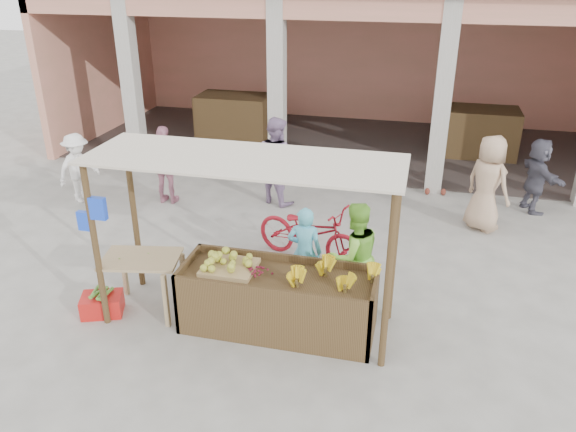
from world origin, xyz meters
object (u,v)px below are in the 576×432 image
(side_table, at_px, (142,266))
(red_crate, at_px, (102,304))
(vendor_blue, at_px, (305,249))
(fruit_stall, at_px, (278,303))
(vendor_green, at_px, (354,254))
(motorcycle, at_px, (310,232))

(side_table, xyz_separation_m, red_crate, (-0.56, -0.24, -0.57))
(red_crate, bearing_deg, vendor_blue, 3.25)
(fruit_stall, relative_size, red_crate, 4.66)
(side_table, height_order, vendor_green, vendor_green)
(vendor_green, bearing_deg, vendor_blue, -43.91)
(vendor_blue, bearing_deg, fruit_stall, 77.77)
(fruit_stall, distance_m, red_crate, 2.55)
(side_table, distance_m, vendor_green, 2.98)
(fruit_stall, bearing_deg, motorcycle, 89.25)
(side_table, bearing_deg, fruit_stall, -10.30)
(red_crate, relative_size, vendor_green, 0.33)
(red_crate, height_order, vendor_blue, vendor_blue)
(fruit_stall, distance_m, vendor_blue, 1.01)
(fruit_stall, height_order, motorcycle, motorcycle)
(side_table, distance_m, vendor_blue, 2.33)
(fruit_stall, height_order, red_crate, fruit_stall)
(vendor_green, bearing_deg, red_crate, -15.90)
(red_crate, xyz_separation_m, vendor_green, (3.42, 1.06, 0.71))
(side_table, relative_size, red_crate, 2.09)
(side_table, bearing_deg, vendor_blue, 13.18)
(vendor_green, bearing_deg, side_table, -17.13)
(side_table, relative_size, vendor_green, 0.68)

